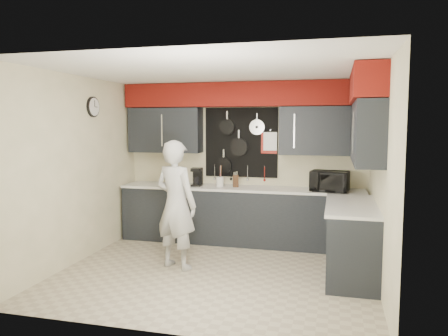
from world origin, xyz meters
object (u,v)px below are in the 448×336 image
(coffee_maker, at_px, (197,176))
(utensil_crock, at_px, (220,182))
(knife_block, at_px, (236,181))
(person, at_px, (176,205))
(microwave, at_px, (330,181))

(coffee_maker, bearing_deg, utensil_crock, -4.07)
(knife_block, distance_m, person, 1.49)
(microwave, distance_m, person, 2.38)
(person, bearing_deg, microwave, -127.38)
(utensil_crock, height_order, coffee_maker, coffee_maker)
(microwave, xyz_separation_m, person, (-1.97, -1.33, -0.21))
(knife_block, bearing_deg, person, -126.70)
(coffee_maker, bearing_deg, knife_block, -5.35)
(microwave, bearing_deg, person, -137.34)
(utensil_crock, bearing_deg, coffee_maker, -177.52)
(knife_block, xyz_separation_m, person, (-0.50, -1.39, -0.16))
(microwave, relative_size, person, 0.32)
(knife_block, xyz_separation_m, utensil_crock, (-0.26, 0.00, -0.02))
(knife_block, distance_m, coffee_maker, 0.65)
(microwave, height_order, utensil_crock, microwave)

